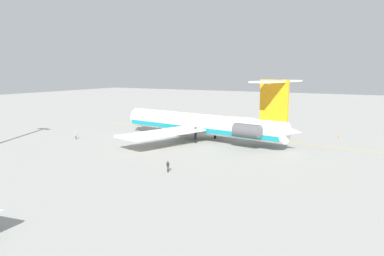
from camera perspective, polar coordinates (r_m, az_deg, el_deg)
ground at (r=96.54m, az=2.40°, el=-1.10°), size 360.43×360.43×0.00m
main_jetliner at (r=89.31m, az=1.91°, el=0.58°), size 47.32×42.08×13.84m
ground_crew_near_nose at (r=117.83m, az=-3.14°, el=1.19°), size 0.29×0.40×1.79m
ground_crew_near_tail at (r=95.39m, az=-16.13°, el=-0.91°), size 0.28×0.35×1.64m
ground_crew_portside at (r=62.70m, az=-3.44°, el=-5.26°), size 0.41×0.29×1.81m
ground_crew_starboard at (r=117.46m, az=1.01°, el=1.15°), size 0.28×0.37×1.71m
safety_cone_nose at (r=122.30m, az=-1.02°, el=1.06°), size 0.40×0.40×0.55m
safety_cone_wingtip at (r=99.35m, az=20.06°, el=-1.17°), size 0.40×0.40×0.55m
safety_cone_tail at (r=116.65m, az=-4.39°, el=0.68°), size 0.40×0.40×0.55m
taxiway_centreline at (r=98.90m, az=3.77°, el=-0.88°), size 73.69×9.73×0.01m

